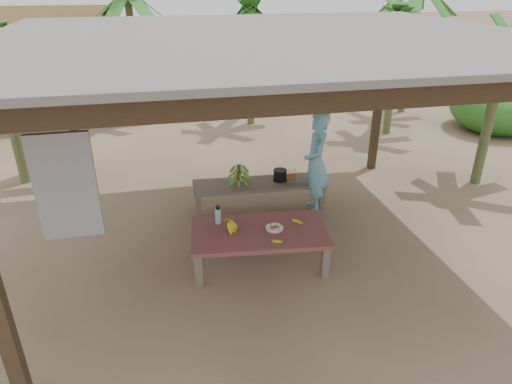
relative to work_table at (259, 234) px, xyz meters
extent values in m
plane|color=brown|center=(0.19, 0.50, -0.43)|extent=(80.00, 80.00, 0.00)
cube|color=black|center=(-2.61, 2.80, 0.92)|extent=(0.13, 0.13, 2.70)
cube|color=black|center=(2.99, 2.80, 0.92)|extent=(0.13, 0.13, 2.70)
cube|color=black|center=(0.19, -1.80, 2.27)|extent=(5.80, 0.14, 0.18)
cube|color=black|center=(0.19, 2.80, 2.27)|extent=(5.80, 0.14, 0.18)
cube|color=black|center=(-2.61, 0.50, 2.27)|extent=(0.14, 4.80, 0.18)
cube|color=black|center=(2.99, 0.50, 2.27)|extent=(0.14, 4.80, 0.18)
cube|color=slate|center=(0.19, 0.50, 2.49)|extent=(6.60, 5.60, 0.06)
cube|color=slate|center=(-1.91, -1.80, 1.72)|extent=(0.45, 0.05, 0.85)
cube|color=brown|center=(-0.86, -0.33, -0.21)|extent=(0.11, 0.11, 0.44)
cube|color=brown|center=(0.77, -0.51, -0.21)|extent=(0.11, 0.11, 0.44)
cube|color=brown|center=(-0.77, 0.51, -0.21)|extent=(0.11, 0.11, 0.44)
cube|color=brown|center=(0.86, 0.33, -0.21)|extent=(0.11, 0.11, 0.44)
cube|color=maroon|center=(0.00, 0.00, 0.04)|extent=(1.90, 1.19, 0.06)
cube|color=brown|center=(-0.68, 1.44, -0.23)|extent=(0.08, 0.08, 0.40)
cube|color=brown|center=(1.38, 1.31, -0.23)|extent=(0.08, 0.08, 0.40)
cube|color=brown|center=(-0.65, 1.90, -0.23)|extent=(0.08, 0.08, 0.40)
cube|color=brown|center=(1.41, 1.77, -0.23)|extent=(0.08, 0.08, 0.40)
cube|color=brown|center=(0.36, 1.61, -0.01)|extent=(2.23, 0.73, 0.05)
cylinder|color=white|center=(0.20, -0.02, 0.07)|extent=(0.22, 0.22, 0.01)
cylinder|color=white|center=(0.20, -0.02, 0.09)|extent=(0.24, 0.24, 0.02)
cube|color=brown|center=(0.20, -0.02, 0.09)|extent=(0.13, 0.11, 0.02)
ellipsoid|color=yellow|center=(0.15, -0.37, 0.09)|extent=(0.15, 0.08, 0.04)
ellipsoid|color=yellow|center=(0.55, 0.08, 0.09)|extent=(0.14, 0.15, 0.04)
cylinder|color=#3F9EC5|center=(-0.51, 0.30, 0.17)|extent=(0.08, 0.08, 0.22)
cylinder|color=black|center=(-0.51, 0.30, 0.30)|extent=(0.06, 0.06, 0.03)
torus|color=black|center=(-0.51, 0.30, 0.33)|extent=(0.05, 0.01, 0.05)
cylinder|color=black|center=(0.72, 1.61, 0.11)|extent=(0.22, 0.22, 0.19)
imported|color=#6BB0CB|center=(1.24, 1.31, 0.41)|extent=(0.53, 0.69, 1.68)
cube|color=black|center=(-4.31, 8.50, 0.57)|extent=(4.00, 3.00, 2.00)
cube|color=brown|center=(-4.31, 7.65, 1.92)|extent=(4.40, 1.73, 1.00)
cube|color=brown|center=(-4.31, 9.35, 1.92)|extent=(4.40, 1.73, 1.00)
cylinder|color=#596638|center=(4.34, 4.80, 0.95)|extent=(0.18, 0.18, 2.76)
cylinder|color=#596638|center=(1.21, 6.30, 1.01)|extent=(0.18, 0.18, 2.90)
cylinder|color=#596638|center=(-1.64, 7.41, 1.19)|extent=(0.18, 0.18, 3.24)
cylinder|color=#596638|center=(4.61, 1.69, 0.85)|extent=(0.18, 0.18, 2.57)
cylinder|color=#596638|center=(-3.77, 3.56, 0.85)|extent=(0.18, 0.18, 2.56)
cylinder|color=#596638|center=(5.68, 6.52, 1.28)|extent=(0.18, 0.18, 3.43)
camera|label=1|loc=(-1.18, -5.14, 3.16)|focal=32.00mm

